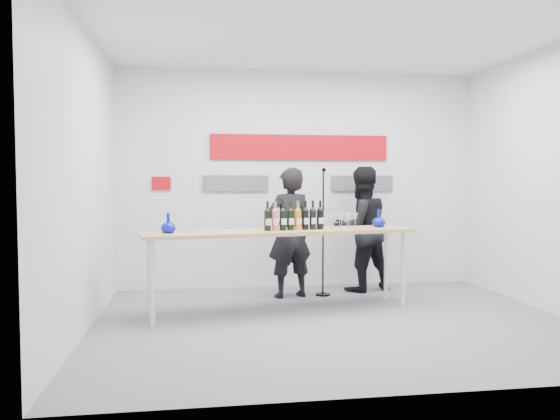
{
  "coord_description": "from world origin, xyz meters",
  "views": [
    {
      "loc": [
        -1.4,
        -5.52,
        1.48
      ],
      "look_at": [
        -0.48,
        0.63,
        1.15
      ],
      "focal_mm": 35.0,
      "sensor_mm": 36.0,
      "label": 1
    }
  ],
  "objects_px": {
    "tasting_table": "(281,236)",
    "presenter_left": "(289,233)",
    "mic_stand": "(323,257)",
    "presenter_right": "(361,229)"
  },
  "relations": [
    {
      "from": "tasting_table",
      "to": "presenter_left",
      "type": "relative_size",
      "value": 1.91
    },
    {
      "from": "presenter_left",
      "to": "mic_stand",
      "type": "bearing_deg",
      "value": 169.59
    },
    {
      "from": "tasting_table",
      "to": "presenter_left",
      "type": "distance_m",
      "value": 0.79
    },
    {
      "from": "presenter_right",
      "to": "presenter_left",
      "type": "bearing_deg",
      "value": -0.22
    },
    {
      "from": "presenter_left",
      "to": "presenter_right",
      "type": "distance_m",
      "value": 1.06
    },
    {
      "from": "presenter_right",
      "to": "mic_stand",
      "type": "distance_m",
      "value": 0.71
    },
    {
      "from": "tasting_table",
      "to": "presenter_right",
      "type": "xyz_separation_m",
      "value": [
        1.25,
        1.03,
        -0.02
      ]
    },
    {
      "from": "presenter_left",
      "to": "mic_stand",
      "type": "distance_m",
      "value": 0.55
    },
    {
      "from": "presenter_left",
      "to": "mic_stand",
      "type": "height_order",
      "value": "mic_stand"
    },
    {
      "from": "tasting_table",
      "to": "presenter_left",
      "type": "xyz_separation_m",
      "value": [
        0.22,
        0.75,
        -0.03
      ]
    }
  ]
}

